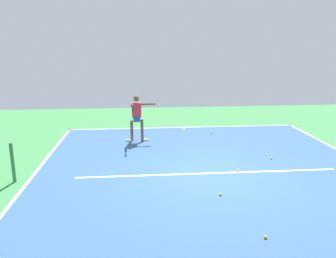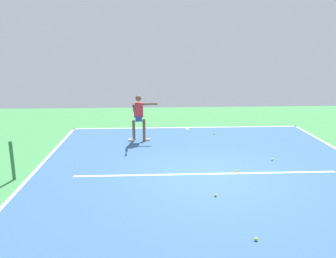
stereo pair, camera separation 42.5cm
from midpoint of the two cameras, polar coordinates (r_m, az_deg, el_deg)
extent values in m
plane|color=#428E4C|center=(9.49, 5.81, -7.81)|extent=(21.15, 21.15, 0.00)
cube|color=#38608E|center=(9.49, 5.81, -7.80)|extent=(9.91, 11.34, 0.00)
cube|color=white|center=(14.79, 1.74, 0.29)|extent=(9.91, 0.10, 0.01)
cube|color=white|center=(9.86, -23.78, -8.13)|extent=(0.10, 11.34, 0.01)
cube|color=white|center=(9.61, 5.66, -7.50)|extent=(7.44, 0.10, 0.01)
cube|color=white|center=(14.60, 1.83, 0.11)|extent=(0.10, 0.30, 0.01)
cylinder|color=#38753D|center=(9.80, -26.03, -5.19)|extent=(0.09, 0.09, 1.07)
cylinder|color=brown|center=(12.66, -5.38, -0.28)|extent=(0.12, 0.33, 0.83)
cube|color=white|center=(12.75, -4.85, -1.86)|extent=(0.24, 0.11, 0.07)
cylinder|color=brown|center=(12.65, -7.13, -0.33)|extent=(0.12, 0.33, 0.83)
cube|color=white|center=(12.75, -7.56, -1.94)|extent=(0.24, 0.11, 0.07)
cube|color=#2D4799|center=(12.55, -6.31, 1.74)|extent=(0.25, 0.21, 0.20)
cube|color=red|center=(12.48, -6.35, 3.21)|extent=(0.35, 0.19, 0.54)
sphere|color=brown|center=(12.41, -6.40, 5.19)|extent=(0.22, 0.22, 0.22)
cylinder|color=brown|center=(12.45, -4.36, 4.25)|extent=(0.54, 0.10, 0.08)
cylinder|color=brown|center=(12.17, -7.16, 4.10)|extent=(0.10, 0.54, 0.08)
cylinder|color=black|center=(11.80, -7.17, 3.78)|extent=(0.04, 0.22, 0.03)
torus|color=black|center=(11.56, -7.17, 3.57)|extent=(0.03, 0.29, 0.29)
cylinder|color=silver|center=(11.56, -7.17, 3.57)|extent=(0.01, 0.25, 0.25)
sphere|color=yellow|center=(13.80, 6.53, -0.68)|extent=(0.07, 0.07, 0.07)
sphere|color=#C6E53D|center=(11.13, 16.11, -4.79)|extent=(0.07, 0.07, 0.07)
sphere|color=#CCE033|center=(6.79, 14.45, -17.37)|extent=(0.07, 0.07, 0.07)
sphere|color=yellow|center=(9.87, 10.61, -6.91)|extent=(0.07, 0.07, 0.07)
sphere|color=yellow|center=(8.29, 7.44, -10.97)|extent=(0.07, 0.07, 0.07)
camera|label=1|loc=(0.21, -91.13, -0.28)|focal=35.87mm
camera|label=2|loc=(0.21, 88.87, 0.28)|focal=35.87mm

